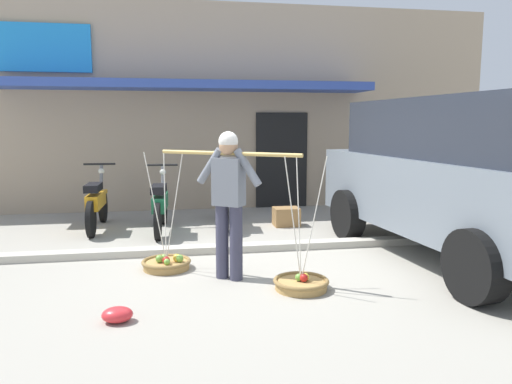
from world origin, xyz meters
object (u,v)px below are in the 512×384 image
(fruit_basket_right_side, at_px, (167,263))
(plastic_litter_bag, at_px, (117,315))
(fruit_basket_left_side, at_px, (301,283))
(wooden_crate, at_px, (286,217))
(motorcycle_third_in_row, at_px, (225,200))
(motorcycle_nearest_shop, at_px, (97,203))
(fruit_vendor, at_px, (229,195))
(parked_truck, at_px, (467,174))
(motorcycle_second_in_row, at_px, (161,205))

(fruit_basket_right_side, height_order, plastic_litter_bag, fruit_basket_right_side)
(fruit_basket_left_side, distance_m, wooden_crate, 3.33)
(plastic_litter_bag, bearing_deg, wooden_crate, 57.00)
(fruit_basket_left_side, bearing_deg, motorcycle_third_in_row, 97.13)
(fruit_basket_left_side, bearing_deg, wooden_crate, 79.24)
(motorcycle_nearest_shop, height_order, motorcycle_third_in_row, same)
(plastic_litter_bag, bearing_deg, fruit_vendor, 43.02)
(motorcycle_nearest_shop, bearing_deg, motorcycle_third_in_row, -1.49)
(fruit_basket_left_side, bearing_deg, parked_truck, 18.22)
(fruit_basket_right_side, relative_size, motorcycle_second_in_row, 0.80)
(fruit_vendor, height_order, fruit_basket_left_side, fruit_vendor)
(fruit_basket_right_side, xyz_separation_m, plastic_litter_bag, (-0.43, -1.58, -0.01))
(parked_truck, bearing_deg, fruit_basket_right_side, 176.80)
(plastic_litter_bag, bearing_deg, parked_truck, 17.62)
(motorcycle_nearest_shop, height_order, wooden_crate, motorcycle_nearest_shop)
(fruit_basket_right_side, bearing_deg, plastic_litter_bag, -105.41)
(fruit_basket_right_side, height_order, parked_truck, parked_truck)
(fruit_basket_left_side, relative_size, motorcycle_second_in_row, 0.80)
(fruit_basket_left_side, xyz_separation_m, motorcycle_nearest_shop, (-2.59, 3.52, 0.38))
(fruit_vendor, distance_m, parked_truck, 3.16)
(wooden_crate, bearing_deg, parked_truck, -54.04)
(fruit_basket_right_side, relative_size, parked_truck, 0.29)
(motorcycle_third_in_row, relative_size, plastic_litter_bag, 6.50)
(motorcycle_nearest_shop, height_order, plastic_litter_bag, motorcycle_nearest_shop)
(motorcycle_second_in_row, height_order, plastic_litter_bag, motorcycle_second_in_row)
(fruit_basket_left_side, distance_m, motorcycle_second_in_row, 3.52)
(fruit_vendor, xyz_separation_m, fruit_basket_left_side, (0.72, -0.51, -0.90))
(fruit_basket_left_side, relative_size, wooden_crate, 3.30)
(fruit_vendor, height_order, wooden_crate, fruit_vendor)
(fruit_vendor, relative_size, motorcycle_nearest_shop, 0.93)
(motorcycle_third_in_row, bearing_deg, fruit_basket_left_side, -82.87)
(fruit_basket_left_side, height_order, wooden_crate, fruit_basket_left_side)
(motorcycle_second_in_row, xyz_separation_m, motorcycle_third_in_row, (1.10, 0.31, 0.00))
(fruit_basket_left_side, distance_m, fruit_basket_right_side, 1.76)
(parked_truck, bearing_deg, wooden_crate, 125.96)
(fruit_vendor, distance_m, motorcycle_third_in_row, 3.01)
(parked_truck, bearing_deg, motorcycle_third_in_row, 136.93)
(motorcycle_nearest_shop, bearing_deg, motorcycle_second_in_row, -19.24)
(motorcycle_second_in_row, bearing_deg, fruit_vendor, -72.93)
(motorcycle_second_in_row, distance_m, motorcycle_third_in_row, 1.14)
(fruit_vendor, height_order, motorcycle_nearest_shop, fruit_vendor)
(fruit_basket_left_side, xyz_separation_m, plastic_litter_bag, (-1.87, -0.57, -0.01))
(fruit_vendor, distance_m, fruit_basket_left_side, 1.26)
(fruit_vendor, distance_m, fruit_basket_right_side, 1.26)
(parked_truck, bearing_deg, motorcycle_nearest_shop, 151.49)
(wooden_crate, bearing_deg, plastic_litter_bag, -123.00)
(parked_truck, bearing_deg, fruit_basket_left_side, -161.78)
(plastic_litter_bag, height_order, wooden_crate, wooden_crate)
(fruit_basket_left_side, bearing_deg, motorcycle_nearest_shop, 126.38)
(fruit_vendor, xyz_separation_m, motorcycle_second_in_row, (-0.81, 2.64, -0.53))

